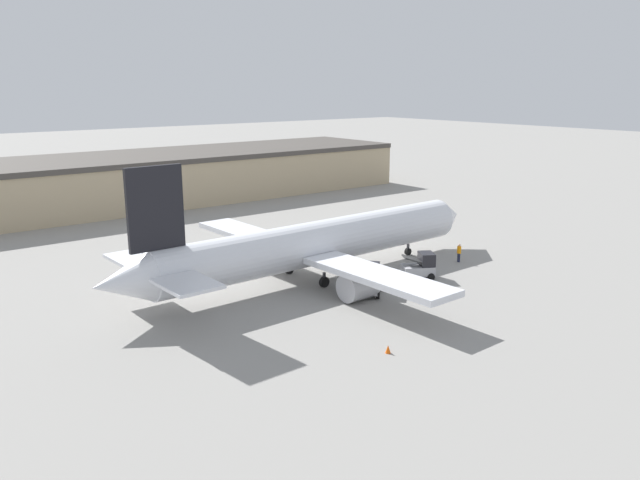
{
  "coord_description": "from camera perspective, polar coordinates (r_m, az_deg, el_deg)",
  "views": [
    {
      "loc": [
        -32.82,
        -42.2,
        16.79
      ],
      "look_at": [
        0.0,
        0.0,
        3.4
      ],
      "focal_mm": 35.0,
      "sensor_mm": 36.0,
      "label": 1
    }
  ],
  "objects": [
    {
      "name": "ground_plane",
      "position": [
        56.04,
        0.0,
        -3.37
      ],
      "size": [
        400.0,
        400.0,
        0.0
      ],
      "primitive_type": "plane",
      "color": "gray"
    },
    {
      "name": "ground_crew_worker",
      "position": [
        61.89,
        12.59,
        -1.1
      ],
      "size": [
        0.4,
        0.4,
        1.81
      ],
      "rotation": [
        0.0,
        0.0,
        4.75
      ],
      "color": "#1E2338",
      "rests_on": "ground_plane"
    },
    {
      "name": "terminal_building",
      "position": [
        94.22,
        -15.92,
        5.4
      ],
      "size": [
        81.75,
        18.34,
        6.95
      ],
      "color": "tan",
      "rests_on": "ground_plane"
    },
    {
      "name": "safety_cone_near",
      "position": [
        40.84,
        6.24,
        -9.88
      ],
      "size": [
        0.36,
        0.36,
        0.55
      ],
      "color": "#EF590F",
      "rests_on": "ground_plane"
    },
    {
      "name": "baggage_tug",
      "position": [
        51.5,
        4.45,
        -3.7
      ],
      "size": [
        3.32,
        3.27,
        2.49
      ],
      "rotation": [
        0.0,
        0.0,
        0.73
      ],
      "color": "#B2B2B7",
      "rests_on": "ground_plane"
    },
    {
      "name": "belt_loader_truck",
      "position": [
        56.26,
        9.16,
        -2.37
      ],
      "size": [
        3.32,
        3.14,
        2.26
      ],
      "rotation": [
        0.0,
        0.0,
        -0.53
      ],
      "color": "#B2B2B7",
      "rests_on": "ground_plane"
    },
    {
      "name": "airplane",
      "position": [
        54.59,
        -0.77,
        -0.42
      ],
      "size": [
        39.51,
        31.54,
        11.22
      ],
      "rotation": [
        0.0,
        0.0,
        0.03
      ],
      "color": "silver",
      "rests_on": "ground_plane"
    }
  ]
}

